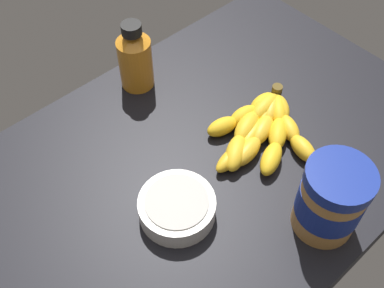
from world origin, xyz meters
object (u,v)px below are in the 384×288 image
at_px(peanut_butter_jar, 331,200).
at_px(honey_bottle, 135,58).
at_px(banana_bunch, 261,128).
at_px(small_bowl, 177,207).

height_order(peanut_butter_jar, honey_bottle, honey_bottle).
distance_m(banana_bunch, small_bowl, 0.22).
distance_m(banana_bunch, honey_bottle, 0.27).
distance_m(peanut_butter_jar, small_bowl, 0.23).
xyz_separation_m(banana_bunch, peanut_butter_jar, (-0.06, -0.19, 0.05)).
height_order(honey_bottle, small_bowl, honey_bottle).
relative_size(honey_bottle, small_bowl, 1.16).
relative_size(banana_bunch, peanut_butter_jar, 1.65).
bearing_deg(honey_bottle, peanut_butter_jar, -86.98).
height_order(peanut_butter_jar, small_bowl, peanut_butter_jar).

